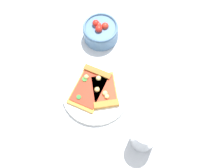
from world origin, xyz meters
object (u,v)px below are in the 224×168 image
object	(u,v)px
plate	(96,93)
soda_glass	(143,136)
pizza_slice_near	(91,85)
pizza_slice_far	(104,93)
salad_bowl	(101,31)

from	to	relation	value
plate	soda_glass	world-z (taller)	soda_glass
pizza_slice_near	soda_glass	distance (m)	0.25
pizza_slice_far	plate	bearing A→B (deg)	116.55
pizza_slice_near	soda_glass	xyz separation A→B (m)	(-0.05, -0.24, 0.04)
plate	soda_glass	bearing A→B (deg)	-101.18
pizza_slice_far	soda_glass	xyz separation A→B (m)	(-0.05, -0.19, 0.04)
pizza_slice_near	soda_glass	world-z (taller)	soda_glass
plate	pizza_slice_near	size ratio (longest dim) A/B	1.37
soda_glass	salad_bowl	bearing A→B (deg)	55.53
pizza_slice_far	soda_glass	distance (m)	0.20
salad_bowl	soda_glass	size ratio (longest dim) A/B	1.07
salad_bowl	plate	bearing A→B (deg)	-146.76
pizza_slice_near	salad_bowl	bearing A→B (deg)	28.19
plate	pizza_slice_near	world-z (taller)	pizza_slice_near
plate	salad_bowl	size ratio (longest dim) A/B	1.81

